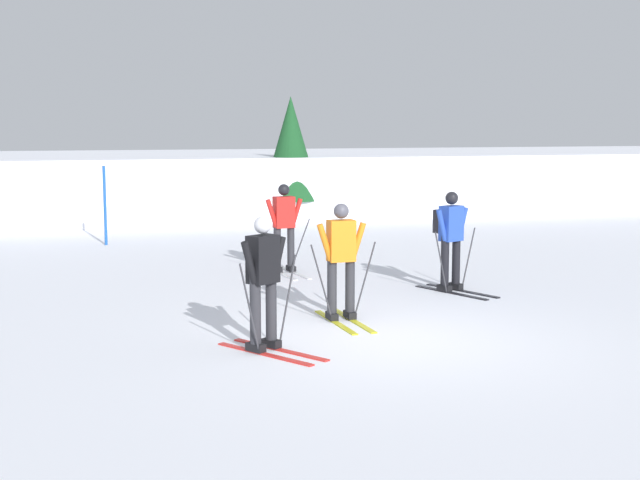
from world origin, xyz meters
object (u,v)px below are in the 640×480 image
skier_black (264,279)px  skier_blue (450,236)px  trail_marker_pole (105,206)px  skier_orange (341,258)px  conifer_far_left (291,149)px  skier_red (284,225)px

skier_black → skier_blue: size_ratio=1.00×
skier_black → trail_marker_pole: trail_marker_pole is taller
skier_black → skier_orange: same height
skier_blue → trail_marker_pole: (-5.36, 7.63, -0.02)m
conifer_far_left → skier_blue: bearing=-91.0°
skier_red → skier_orange: (-0.22, -4.28, 0.00)m
skier_orange → skier_blue: size_ratio=1.00×
skier_orange → trail_marker_pole: trail_marker_pole is taller
skier_orange → skier_black: bearing=-136.7°
skier_red → skier_orange: size_ratio=1.00×
skier_blue → trail_marker_pole: bearing=125.1°
trail_marker_pole → conifer_far_left: conifer_far_left is taller
skier_red → skier_orange: same height
skier_blue → conifer_far_left: 11.61m
trail_marker_pole → conifer_far_left: size_ratio=0.51×
trail_marker_pole → conifer_far_left: (5.56, 3.92, 1.20)m
skier_black → conifer_far_left: 15.19m
skier_orange → trail_marker_pole: size_ratio=0.91×
skier_red → skier_blue: same height
trail_marker_pole → skier_red: bearing=-58.0°
skier_blue → trail_marker_pole: size_ratio=0.91×
skier_red → trail_marker_pole: bearing=122.0°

